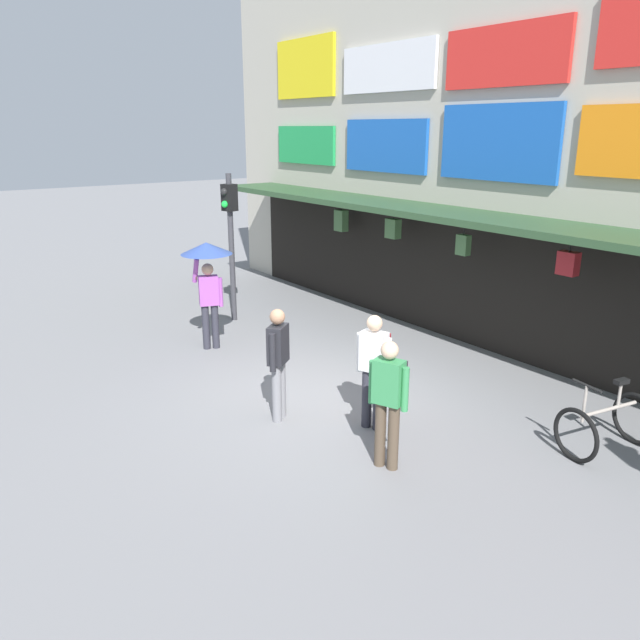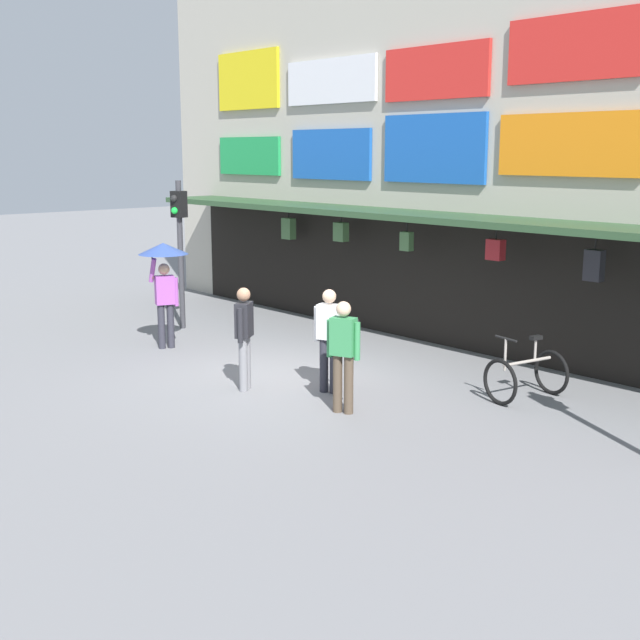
{
  "view_description": "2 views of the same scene",
  "coord_description": "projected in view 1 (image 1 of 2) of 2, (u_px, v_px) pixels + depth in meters",
  "views": [
    {
      "loc": [
        7.33,
        -5.34,
        4.11
      ],
      "look_at": [
        0.09,
        -0.01,
        1.33
      ],
      "focal_mm": 34.92,
      "sensor_mm": 36.0,
      "label": 1
    },
    {
      "loc": [
        10.76,
        -8.67,
        3.81
      ],
      "look_at": [
        0.93,
        0.16,
        1.12
      ],
      "focal_mm": 46.64,
      "sensor_mm": 36.0,
      "label": 2
    }
  ],
  "objects": [
    {
      "name": "ground_plane",
      "position": [
        317.0,
        398.0,
        9.88
      ],
      "size": [
        80.0,
        80.0,
        0.0
      ],
      "primitive_type": "plane",
      "color": "slate"
    },
    {
      "name": "shopfront",
      "position": [
        520.0,
        136.0,
        11.29
      ],
      "size": [
        18.0,
        2.6,
        8.0
      ],
      "color": "#B2AD9E",
      "rests_on": "ground"
    },
    {
      "name": "traffic_light_near",
      "position": [
        230.0,
        224.0,
        13.29
      ],
      "size": [
        0.32,
        0.35,
        3.2
      ],
      "color": "#38383D",
      "rests_on": "ground"
    },
    {
      "name": "bicycle_parked",
      "position": [
        606.0,
        424.0,
        8.15
      ],
      "size": [
        0.92,
        1.27,
        1.05
      ],
      "color": "black",
      "rests_on": "ground"
    },
    {
      "name": "pedestrian_with_umbrella",
      "position": [
        207.0,
        265.0,
        11.64
      ],
      "size": [
        0.96,
        0.96,
        2.08
      ],
      "color": "#2D2D38",
      "rests_on": "ground"
    },
    {
      "name": "pedestrian_in_blue",
      "position": [
        278.0,
        358.0,
        8.92
      ],
      "size": [
        0.39,
        0.44,
        1.68
      ],
      "color": "gray",
      "rests_on": "ground"
    },
    {
      "name": "pedestrian_in_green",
      "position": [
        374.0,
        363.0,
        8.64
      ],
      "size": [
        0.5,
        0.44,
        1.68
      ],
      "color": "#2D2D38",
      "rests_on": "ground"
    },
    {
      "name": "pedestrian_in_white",
      "position": [
        389.0,
        394.0,
        7.62
      ],
      "size": [
        0.5,
        0.44,
        1.68
      ],
      "color": "brown",
      "rests_on": "ground"
    }
  ]
}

